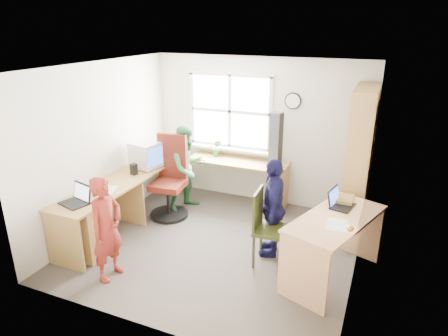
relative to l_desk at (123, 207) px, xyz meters
name	(u,v)px	position (x,y,z in m)	size (l,w,h in m)	color
room	(220,160)	(1.32, 0.38, 0.76)	(3.64, 3.44, 2.44)	#403932
l_desk	(123,207)	(0.00, 0.00, 0.00)	(2.38, 2.95, 0.75)	#AD8345
right_desk	(335,234)	(2.86, 0.16, 0.12)	(1.06, 1.52, 0.80)	#E4A772
bookshelf	(359,166)	(2.96, 1.47, 0.55)	(0.30, 1.02, 2.10)	#AD8345
swivel_chair	(170,182)	(0.24, 0.89, 0.09)	(0.66, 0.66, 1.28)	black
wooden_chair	(266,225)	(2.04, 0.16, 0.08)	(0.45, 0.45, 0.98)	#313812
crt_monitor	(146,155)	(-0.14, 0.84, 0.50)	(0.48, 0.44, 0.40)	white
laptop_left	(77,199)	(-0.21, -0.60, 0.35)	(0.41, 0.37, 0.24)	black
laptop_right	(339,202)	(2.84, 0.47, 0.39)	(0.33, 0.37, 0.22)	black
speaker_a	(134,169)	(-0.14, 0.51, 0.38)	(0.10, 0.10, 0.17)	black
speaker_b	(158,156)	(-0.14, 1.18, 0.38)	(0.11, 0.11, 0.18)	black
cd_tower	(276,139)	(1.68, 1.73, 0.72)	(0.20, 0.18, 0.85)	black
game_box	(341,199)	(2.85, 0.64, 0.37)	(0.29, 0.29, 0.06)	red
paper_a	(106,190)	(-0.14, -0.15, 0.30)	(0.32, 0.38, 0.00)	silver
paper_b	(337,225)	(2.89, -0.03, 0.35)	(0.24, 0.33, 0.00)	silver
potted_plant	(217,148)	(0.65, 1.78, 0.44)	(0.16, 0.13, 0.29)	#30752F
person_red	(107,229)	(0.42, -0.85, 0.18)	(0.47, 0.31, 1.28)	maroon
person_green	(188,168)	(0.39, 1.20, 0.24)	(0.68, 0.53, 1.39)	#2E733D
person_navy	(273,207)	(2.04, 0.41, 0.20)	(0.77, 0.32, 1.32)	#14143E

